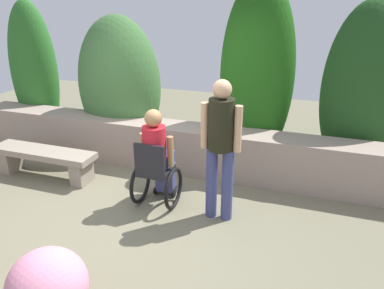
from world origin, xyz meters
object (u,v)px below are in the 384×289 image
(person_in_wheelchair, at_px, (157,161))
(person_standing_companion, at_px, (221,142))
(flower_pot_terracotta_by_wall, at_px, (48,289))
(stone_bench, at_px, (44,158))

(person_in_wheelchair, bearing_deg, person_standing_companion, -6.86)
(person_standing_companion, bearing_deg, person_in_wheelchair, 163.46)
(person_in_wheelchair, bearing_deg, flower_pot_terracotta_by_wall, -95.13)
(person_standing_companion, height_order, flower_pot_terracotta_by_wall, person_standing_companion)
(person_in_wheelchair, height_order, person_standing_companion, person_standing_companion)
(stone_bench, height_order, person_standing_companion, person_standing_companion)
(person_in_wheelchair, xyz_separation_m, flower_pot_terracotta_by_wall, (-0.08, -2.08, -0.30))
(stone_bench, distance_m, flower_pot_terracotta_by_wall, 2.94)
(person_standing_companion, bearing_deg, flower_pot_terracotta_by_wall, -127.44)
(stone_bench, bearing_deg, person_standing_companion, 0.44)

